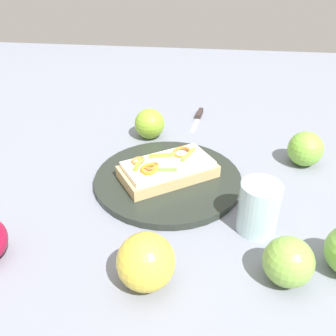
{
  "coord_description": "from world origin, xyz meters",
  "views": [
    {
      "loc": [
        -0.08,
        0.62,
        0.43
      ],
      "look_at": [
        0.0,
        0.0,
        0.03
      ],
      "focal_mm": 40.51,
      "sensor_mm": 36.0,
      "label": 1
    }
  ],
  "objects_px": {
    "knife": "(198,117)",
    "apple_2": "(143,262)",
    "drinking_glass": "(259,207)",
    "sandwich": "(168,169)",
    "apple_3": "(150,124)",
    "apple_5": "(288,262)",
    "plate": "(168,179)",
    "apple_1": "(305,149)"
  },
  "relations": [
    {
      "from": "knife",
      "to": "drinking_glass",
      "type": "bearing_deg",
      "value": 23.52
    },
    {
      "from": "plate",
      "to": "sandwich",
      "type": "relative_size",
      "value": 1.42
    },
    {
      "from": "apple_5",
      "to": "apple_2",
      "type": "bearing_deg",
      "value": 8.26
    },
    {
      "from": "plate",
      "to": "apple_5",
      "type": "height_order",
      "value": "apple_5"
    },
    {
      "from": "sandwich",
      "to": "drinking_glass",
      "type": "bearing_deg",
      "value": 110.37
    },
    {
      "from": "apple_5",
      "to": "knife",
      "type": "bearing_deg",
      "value": -73.95
    },
    {
      "from": "knife",
      "to": "apple_2",
      "type": "bearing_deg",
      "value": 2.86
    },
    {
      "from": "apple_1",
      "to": "apple_3",
      "type": "xyz_separation_m",
      "value": [
        0.35,
        -0.08,
        -0.0
      ]
    },
    {
      "from": "apple_1",
      "to": "plate",
      "type": "bearing_deg",
      "value": 20.47
    },
    {
      "from": "apple_2",
      "to": "drinking_glass",
      "type": "relative_size",
      "value": 0.92
    },
    {
      "from": "apple_1",
      "to": "knife",
      "type": "bearing_deg",
      "value": -40.52
    },
    {
      "from": "apple_1",
      "to": "apple_3",
      "type": "relative_size",
      "value": 1.03
    },
    {
      "from": "apple_2",
      "to": "sandwich",
      "type": "bearing_deg",
      "value": -90.79
    },
    {
      "from": "apple_2",
      "to": "knife",
      "type": "distance_m",
      "value": 0.57
    },
    {
      "from": "plate",
      "to": "drinking_glass",
      "type": "bearing_deg",
      "value": 143.99
    },
    {
      "from": "drinking_glass",
      "to": "knife",
      "type": "relative_size",
      "value": 0.71
    },
    {
      "from": "plate",
      "to": "apple_3",
      "type": "xyz_separation_m",
      "value": [
        0.07,
        -0.19,
        0.03
      ]
    },
    {
      "from": "drinking_glass",
      "to": "sandwich",
      "type": "bearing_deg",
      "value": -35.82
    },
    {
      "from": "apple_2",
      "to": "drinking_glass",
      "type": "height_order",
      "value": "drinking_glass"
    },
    {
      "from": "sandwich",
      "to": "drinking_glass",
      "type": "distance_m",
      "value": 0.2
    },
    {
      "from": "apple_1",
      "to": "apple_2",
      "type": "relative_size",
      "value": 0.89
    },
    {
      "from": "apple_1",
      "to": "apple_2",
      "type": "xyz_separation_m",
      "value": [
        0.29,
        0.36,
        0.0
      ]
    },
    {
      "from": "apple_3",
      "to": "apple_5",
      "type": "height_order",
      "value": "same"
    },
    {
      "from": "apple_1",
      "to": "apple_5",
      "type": "distance_m",
      "value": 0.34
    },
    {
      "from": "plate",
      "to": "apple_2",
      "type": "height_order",
      "value": "apple_2"
    },
    {
      "from": "knife",
      "to": "plate",
      "type": "bearing_deg",
      "value": -0.43
    },
    {
      "from": "apple_3",
      "to": "knife",
      "type": "relative_size",
      "value": 0.56
    },
    {
      "from": "apple_5",
      "to": "knife",
      "type": "xyz_separation_m",
      "value": [
        0.15,
        -0.53,
        -0.03
      ]
    },
    {
      "from": "sandwich",
      "to": "apple_1",
      "type": "distance_m",
      "value": 0.3
    },
    {
      "from": "knife",
      "to": "apple_5",
      "type": "bearing_deg",
      "value": 23.87
    },
    {
      "from": "apple_3",
      "to": "apple_5",
      "type": "xyz_separation_m",
      "value": [
        -0.26,
        0.41,
        0.0
      ]
    },
    {
      "from": "apple_2",
      "to": "knife",
      "type": "relative_size",
      "value": 0.65
    },
    {
      "from": "apple_3",
      "to": "drinking_glass",
      "type": "xyz_separation_m",
      "value": [
        -0.23,
        0.31,
        0.01
      ]
    },
    {
      "from": "apple_5",
      "to": "drinking_glass",
      "type": "relative_size",
      "value": 0.8
    },
    {
      "from": "apple_1",
      "to": "knife",
      "type": "relative_size",
      "value": 0.58
    },
    {
      "from": "plate",
      "to": "apple_2",
      "type": "bearing_deg",
      "value": 89.01
    },
    {
      "from": "apple_3",
      "to": "knife",
      "type": "distance_m",
      "value": 0.17
    },
    {
      "from": "apple_3",
      "to": "apple_1",
      "type": "bearing_deg",
      "value": 166.61
    },
    {
      "from": "apple_5",
      "to": "drinking_glass",
      "type": "height_order",
      "value": "drinking_glass"
    },
    {
      "from": "sandwich",
      "to": "drinking_glass",
      "type": "xyz_separation_m",
      "value": [
        -0.16,
        0.12,
        0.01
      ]
    },
    {
      "from": "sandwich",
      "to": "knife",
      "type": "relative_size",
      "value": 1.61
    },
    {
      "from": "apple_3",
      "to": "apple_5",
      "type": "distance_m",
      "value": 0.49
    }
  ]
}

